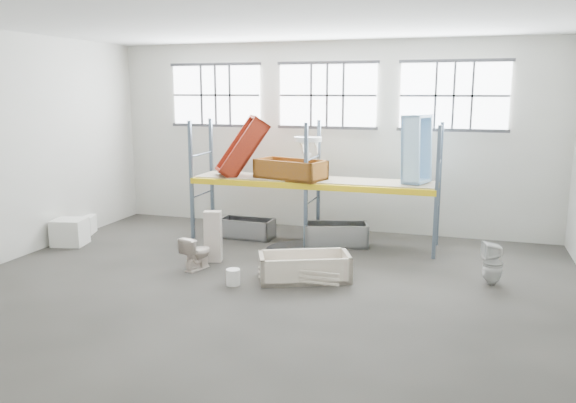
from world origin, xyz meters
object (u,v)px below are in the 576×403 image
at_px(steel_tub_right, 336,234).
at_px(carton_near, 70,232).
at_px(cistern_tall, 213,236).
at_px(steel_tub_left, 247,228).
at_px(toilet_beige, 197,253).
at_px(toilet_white, 493,263).
at_px(bathtub_beige, 304,267).
at_px(blue_tub_upright, 417,149).
at_px(rust_tub_flat, 290,169).
at_px(bucket, 233,277).

relative_size(steel_tub_right, carton_near, 2.03).
relative_size(cistern_tall, steel_tub_left, 0.83).
relative_size(toilet_beige, cistern_tall, 0.63).
relative_size(toilet_white, carton_near, 1.14).
bearing_deg(toilet_beige, bathtub_beige, -163.45).
bearing_deg(toilet_white, blue_tub_upright, -155.88).
xyz_separation_m(cistern_tall, carton_near, (-3.94, 0.19, -0.25)).
xyz_separation_m(rust_tub_flat, bucket, (-0.09, -3.45, -1.66)).
bearing_deg(steel_tub_right, bucket, -110.72).
bearing_deg(rust_tub_flat, steel_tub_right, -2.72).
distance_m(toilet_white, blue_tub_upright, 3.34).
bearing_deg(toilet_beige, bucket, 164.27).
relative_size(cistern_tall, carton_near, 1.51).
height_order(cistern_tall, carton_near, cistern_tall).
bearing_deg(toilet_beige, steel_tub_left, -75.18).
bearing_deg(steel_tub_left, steel_tub_right, -0.84).
relative_size(cistern_tall, rust_tub_flat, 0.66).
relative_size(steel_tub_right, blue_tub_upright, 0.97).
bearing_deg(toilet_white, bucket, -87.40).
bearing_deg(bucket, bathtub_beige, 30.22).
distance_m(toilet_beige, cistern_tall, 0.65).
xyz_separation_m(toilet_beige, rust_tub_flat, (1.22, 2.75, 1.46)).
distance_m(steel_tub_right, blue_tub_upright, 2.80).
height_order(steel_tub_right, carton_near, carton_near).
bearing_deg(toilet_white, steel_tub_right, -132.83).
height_order(toilet_beige, toilet_white, toilet_white).
height_order(bathtub_beige, toilet_white, toilet_white).
height_order(toilet_beige, bucket, toilet_beige).
bearing_deg(rust_tub_flat, cistern_tall, -117.63).
distance_m(toilet_white, bucket, 5.06).
xyz_separation_m(toilet_white, bucket, (-4.81, -1.56, -0.27)).
relative_size(bathtub_beige, steel_tub_left, 1.32).
bearing_deg(cistern_tall, blue_tub_upright, 15.82).
bearing_deg(toilet_white, rust_tub_flat, -127.19).
bearing_deg(steel_tub_left, bathtub_beige, -49.56).
bearing_deg(cistern_tall, rust_tub_flat, 48.70).
xyz_separation_m(steel_tub_left, blue_tub_upright, (4.17, 0.21, 2.14)).
distance_m(steel_tub_left, steel_tub_right, 2.35).
height_order(rust_tub_flat, bucket, rust_tub_flat).
height_order(bathtub_beige, blue_tub_upright, blue_tub_upright).
relative_size(toilet_beige, rust_tub_flat, 0.42).
height_order(toilet_white, steel_tub_left, toilet_white).
height_order(bucket, carton_near, carton_near).
distance_m(toilet_white, rust_tub_flat, 5.27).
xyz_separation_m(cistern_tall, bucket, (1.03, -1.31, -0.41)).
height_order(cistern_tall, steel_tub_right, cistern_tall).
relative_size(bathtub_beige, steel_tub_right, 1.18).
distance_m(bathtub_beige, blue_tub_upright, 4.07).
height_order(toilet_beige, steel_tub_right, toilet_beige).
bearing_deg(steel_tub_right, blue_tub_upright, 7.81).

